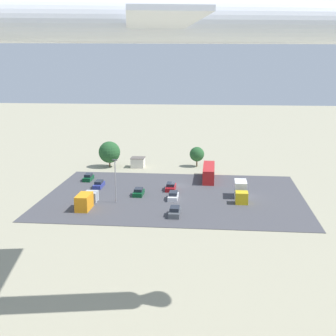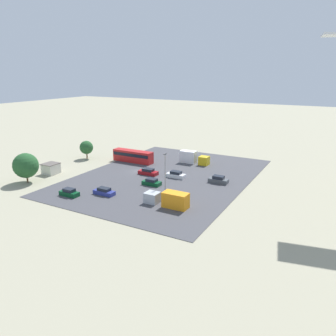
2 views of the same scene
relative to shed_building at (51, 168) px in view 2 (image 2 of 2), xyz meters
The scene contains 15 objects.
ground_plane 21.37m from the shed_building, 123.30° to the left, with size 400.00×400.00×0.00m, color gray.
parking_lot_surface 28.33m from the shed_building, 114.44° to the left, with size 52.10×37.79×0.08m.
shed_building is the anchor object (origin of this frame).
bus 21.79m from the shed_building, 148.18° to the left, with size 2.62×11.77×3.19m.
parked_car_0 26.52m from the shed_building, 99.62° to the left, with size 1.92×4.09×1.46m.
parked_car_1 23.84m from the shed_building, 116.40° to the left, with size 1.97×4.78×1.50m.
parked_car_2 17.64m from the shed_building, 59.00° to the left, with size 1.73×4.11×1.52m.
parked_car_3 40.52m from the shed_building, 108.58° to the left, with size 1.91×4.34×1.63m.
parked_car_4 21.44m from the shed_building, 75.98° to the left, with size 1.73×4.55×1.44m.
parked_car_5 30.66m from the shed_building, 112.55° to the left, with size 1.87×4.49×1.54m.
parked_truck_0 35.29m from the shed_building, 83.37° to the left, with size 2.39×8.65×2.84m.
parked_truck_1 36.48m from the shed_building, 133.54° to the left, with size 2.38×8.11×3.27m.
tree_near_shed 7.82m from the shed_building, ahead, with size 5.57×5.57×6.72m.
tree_apron_mid 15.50m from the shed_building, behind, with size 3.80×3.80×5.19m.
light_pole_lot_centre 31.75m from the shed_building, 91.52° to the left, with size 0.90×0.28×8.52m.
Camera 2 is at (65.00, 44.17, 23.80)m, focal length 35.00 mm.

